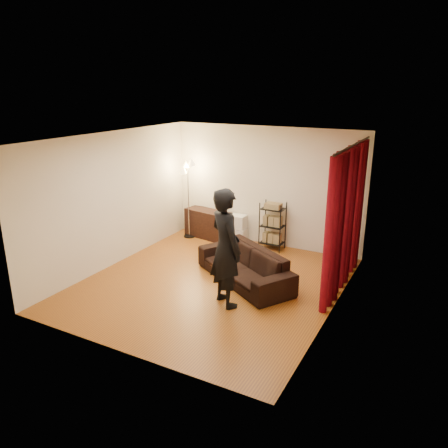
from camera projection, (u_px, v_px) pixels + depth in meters
The scene contains 14 objects.
floor at pixel (212, 283), 8.17m from camera, with size 5.00×5.00×0.00m, color #925416.
ceiling at pixel (210, 138), 7.35m from camera, with size 5.00×5.00×0.00m, color white.
wall_back at pixel (266, 187), 9.86m from camera, with size 5.00×5.00×0.00m, color beige.
wall_front at pixel (116, 263), 5.66m from camera, with size 5.00×5.00×0.00m, color beige.
wall_left at pixel (114, 199), 8.77m from camera, with size 5.00×5.00×0.00m, color beige.
wall_right at pixel (337, 234), 6.76m from camera, with size 5.00×5.00×0.00m, color beige.
curtain_rod at pixel (354, 145), 7.37m from camera, with size 0.04×0.04×2.65m, color black.
curtain at pixel (346, 219), 7.78m from camera, with size 0.22×2.65×2.55m, color maroon, non-canonical shape.
sofa at pixel (244, 265), 8.19m from camera, with size 2.17×0.85×0.63m, color black.
person at pixel (226, 248), 7.14m from camera, with size 0.73×0.48×2.01m, color black.
media_cabinet at pixel (208, 224), 10.55m from camera, with size 1.16×0.43×0.68m, color black.
storage_boxes at pixel (238, 228), 10.27m from camera, with size 0.39×0.31×0.65m, color silver, non-canonical shape.
wire_shelf at pixel (272, 226), 9.74m from camera, with size 0.49×0.35×1.09m, color black, non-canonical shape.
floor_lamp at pixel (189, 200), 10.41m from camera, with size 0.33×0.33×1.86m, color silver, non-canonical shape.
Camera 1 is at (3.70, -6.46, 3.55)m, focal length 35.00 mm.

